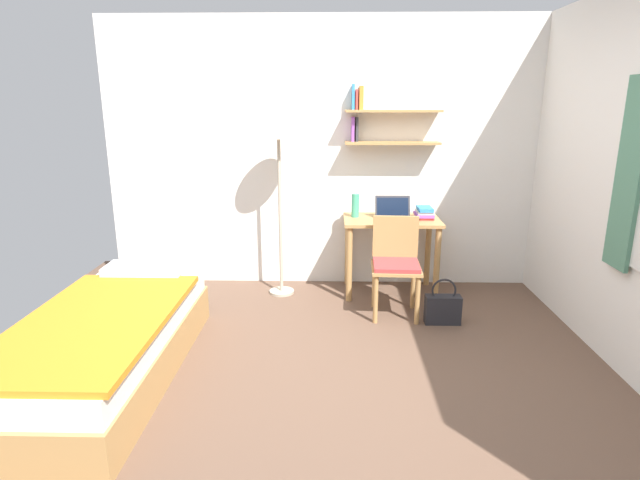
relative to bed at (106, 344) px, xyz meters
name	(u,v)px	position (x,y,z in m)	size (l,w,h in m)	color
ground_plane	(327,383)	(1.49, -0.06, -0.24)	(5.28, 5.28, 0.00)	brown
wall_back	(331,155)	(1.50, 1.97, 1.07)	(4.40, 0.27, 2.60)	white
bed	(106,344)	(0.00, 0.00, 0.00)	(0.90, 2.06, 0.54)	#B2844C
desk	(391,234)	(2.08, 1.64, 0.35)	(0.90, 0.56, 0.74)	#B2844C
desk_chair	(396,261)	(2.07, 1.14, 0.24)	(0.44, 0.44, 0.85)	#B2844C
standing_lamp	(278,136)	(1.02, 1.60, 1.27)	(0.38, 0.38, 1.72)	#B2A893
laptop	(393,213)	(2.09, 1.65, 0.56)	(0.34, 0.22, 0.21)	#2D2D33
water_bottle	(355,205)	(1.73, 1.70, 0.62)	(0.07, 0.07, 0.23)	#42A87F
book_stack	(424,213)	(2.38, 1.65, 0.56)	(0.17, 0.22, 0.11)	#D13D38
handbag	(443,308)	(2.45, 0.93, -0.10)	(0.30, 0.12, 0.40)	#232328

